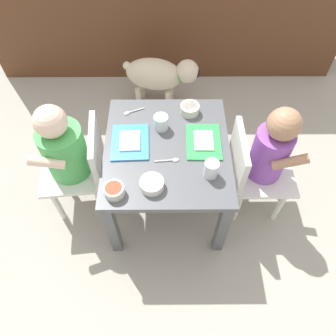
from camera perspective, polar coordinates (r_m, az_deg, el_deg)
The scene contains 14 objects.
ground_plane at distance 1.71m, azimuth 0.00°, elevation -5.43°, with size 7.00×7.00×0.00m, color #9E998E.
dining_table at distance 1.41m, azimuth 0.00°, elevation 1.81°, with size 0.53×0.59×0.43m.
seated_child_left at distance 1.44m, azimuth -17.31°, elevation 3.02°, with size 0.31×0.31×0.65m.
seated_child_right at distance 1.43m, azimuth 17.37°, elevation 2.44°, with size 0.28×0.28×0.65m.
dog at distance 2.02m, azimuth -1.31°, elevation 16.28°, with size 0.46×0.24×0.35m.
food_tray_left at distance 1.38m, azimuth -6.56°, elevation 4.67°, with size 0.17×0.20×0.02m.
food_tray_right at distance 1.38m, azimuth 6.55°, elevation 4.73°, with size 0.15×0.20×0.02m.
water_cup_left at distance 1.41m, azimuth -1.06°, elevation 8.01°, with size 0.06×0.06×0.07m.
water_cup_right at distance 1.26m, azimuth 7.89°, elevation -0.29°, with size 0.06×0.06×0.07m.
veggie_bowl_far at distance 1.22m, azimuth -9.37°, elevation -3.93°, with size 0.08×0.08×0.04m.
cereal_bowl_left_side at distance 1.23m, azimuth -2.69°, elevation -2.84°, with size 0.09×0.09×0.04m.
veggie_bowl_near at distance 1.49m, azimuth 4.08°, elevation 10.48°, with size 0.09×0.09×0.04m.
spoon_by_left_tray at distance 1.51m, azimuth -6.28°, elevation 9.95°, with size 0.10×0.05×0.01m.
spoon_by_right_tray at distance 1.31m, azimuth 0.45°, elevation 1.38°, with size 0.10×0.02×0.01m.
Camera 1 is at (-0.00, -0.86, 1.47)m, focal length 34.23 mm.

